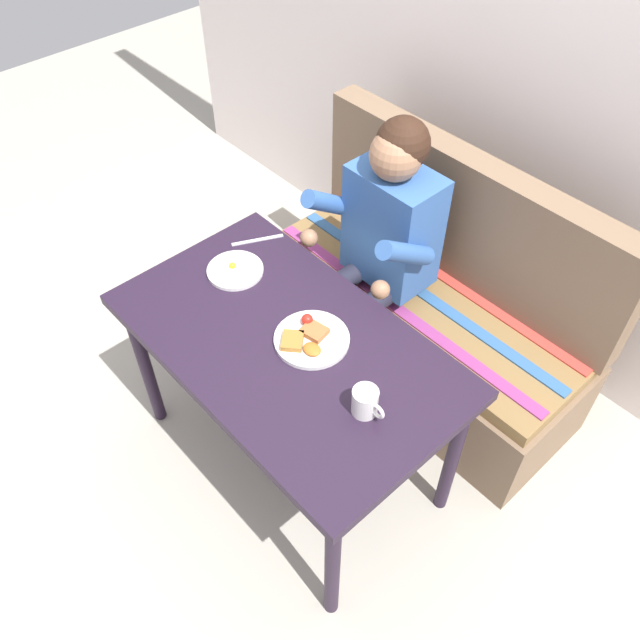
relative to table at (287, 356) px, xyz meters
The scene contains 9 objects.
ground_plane 0.65m from the table, ahead, with size 8.00×8.00×0.00m, color #ABA597.
back_wall 1.43m from the table, 90.00° to the left, with size 4.40×0.10×2.60m, color silver.
table is the anchor object (origin of this frame).
couch 0.83m from the table, 90.00° to the left, with size 1.44×0.56×1.00m.
person 0.61m from the table, 104.06° to the left, with size 0.45×0.61×1.21m.
plate_breakfast 0.12m from the table, 46.52° to the left, with size 0.25×0.25×0.05m.
plate_eggs 0.40m from the table, 168.47° to the left, with size 0.21×0.21×0.04m.
coffee_mug 0.39m from the table, ahead, with size 0.12×0.08×0.09m.
knife 0.53m from the table, 151.84° to the left, with size 0.01×0.20×0.01m, color silver.
Camera 1 is at (1.11, -0.86, 2.35)m, focal length 36.64 mm.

